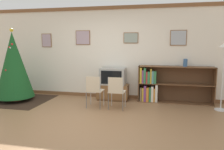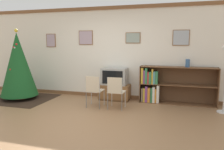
% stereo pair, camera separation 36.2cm
% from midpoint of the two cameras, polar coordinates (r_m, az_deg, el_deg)
% --- Properties ---
extents(ground_plane, '(24.00, 24.00, 0.00)m').
position_cam_midpoint_polar(ground_plane, '(4.77, -6.20, -11.76)').
color(ground_plane, '#936B47').
extents(wall_back, '(9.15, 0.11, 2.70)m').
position_cam_midpoint_polar(wall_back, '(6.56, 0.99, 5.84)').
color(wall_back, silver).
rests_on(wall_back, ground_plane).
extents(area_rug, '(1.90, 1.62, 0.01)m').
position_cam_midpoint_polar(area_rug, '(7.01, -21.50, -5.74)').
color(area_rug, '#332319').
rests_on(area_rug, ground_plane).
extents(christmas_tree, '(1.06, 1.06, 2.04)m').
position_cam_midpoint_polar(christmas_tree, '(6.85, -21.95, 2.56)').
color(christmas_tree, maroon).
rests_on(christmas_tree, area_rug).
extents(tv_console, '(0.89, 0.46, 0.45)m').
position_cam_midpoint_polar(tv_console, '(6.36, 2.29, -4.48)').
color(tv_console, brown).
rests_on(tv_console, ground_plane).
extents(television, '(0.72, 0.45, 0.48)m').
position_cam_midpoint_polar(television, '(6.27, 2.31, -0.35)').
color(television, '#9E9E99').
rests_on(television, tv_console).
extents(folding_chair_left, '(0.40, 0.40, 0.82)m').
position_cam_midpoint_polar(folding_chair_left, '(5.54, -2.86, -3.80)').
color(folding_chair_left, beige).
rests_on(folding_chair_left, ground_plane).
extents(folding_chair_right, '(0.40, 0.40, 0.82)m').
position_cam_midpoint_polar(folding_chair_right, '(5.39, 2.92, -4.16)').
color(folding_chair_right, beige).
rests_on(folding_chair_right, ground_plane).
extents(bookshelf, '(2.01, 0.36, 1.01)m').
position_cam_midpoint_polar(bookshelf, '(6.19, 14.84, -2.73)').
color(bookshelf, brown).
rests_on(bookshelf, ground_plane).
extents(vase, '(0.11, 0.11, 0.21)m').
position_cam_midpoint_polar(vase, '(6.12, 20.78, 2.93)').
color(vase, '#335684').
rests_on(vase, bookshelf).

